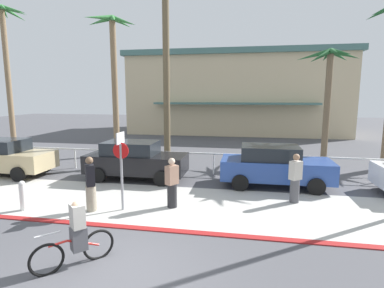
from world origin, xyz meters
The scene contains 18 objects.
ground_plane centered at (0.00, 10.00, 0.00)m, with size 80.00×80.00×0.00m, color #4C4C51.
sidewalk_strip centered at (0.00, 4.20, 0.01)m, with size 44.00×4.00×0.02m, color beige.
curb_paint centered at (0.00, 2.20, 0.01)m, with size 44.00×0.24×0.03m, color maroon.
building_backdrop centered at (1.49, 26.47, 3.92)m, with size 20.96×10.37×7.79m.
rail_fence centered at (0.00, 8.50, 0.84)m, with size 21.50×0.08×1.04m.
stop_sign_bike_lane centered at (-1.22, 3.43, 1.68)m, with size 0.52×0.56×2.56m.
bollard_1 centered at (-4.38, 2.82, 0.52)m, with size 0.20×0.20×1.00m.
palm_tree_0 centered at (-13.75, 13.49, 7.33)m, with size 3.57×3.58×9.72m.
palm_tree_1 centered at (-5.35, 12.20, 5.99)m, with size 3.07×3.40×8.37m.
palm_tree_2 centered at (-1.76, 10.87, 7.51)m, with size 3.21×3.26×10.10m.
palm_tree_3 centered at (7.19, 13.44, 4.88)m, with size 3.44×3.42×6.34m.
car_tan_0 centered at (-8.46, 6.65, 0.87)m, with size 4.40×2.02×1.69m.
car_black_1 centered at (-2.16, 7.11, 0.87)m, with size 4.40×2.02×1.69m.
car_blue_2 centered at (3.84, 7.07, 0.87)m, with size 4.40×2.02×1.69m.
cyclist_red_0 centered at (-0.89, 0.17, 0.69)m, with size 1.29×1.37×1.50m.
pedestrian_0 centered at (-2.17, 3.17, 0.84)m, with size 0.45×0.48×1.80m.
pedestrian_1 centered at (0.31, 3.96, 0.78)m, with size 0.44×0.48×1.69m.
pedestrian_2 centered at (4.39, 5.19, 0.81)m, with size 0.48×0.45×1.74m.
Camera 1 is at (2.72, -5.52, 3.72)m, focal length 28.60 mm.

